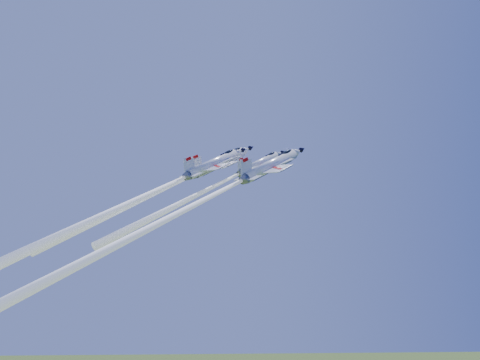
{
  "coord_description": "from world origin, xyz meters",
  "views": [
    {
      "loc": [
        -4.55,
        -102.97,
        70.01
      ],
      "look_at": [
        0.0,
        0.0,
        84.84
      ],
      "focal_mm": 40.0,
      "sensor_mm": 36.0,
      "label": 1
    }
  ],
  "objects_px": {
    "jet_left": "(165,188)",
    "jet_right": "(162,221)",
    "jet_lead": "(207,190)",
    "jet_slot": "(144,196)"
  },
  "relations": [
    {
      "from": "jet_left",
      "to": "jet_right",
      "type": "bearing_deg",
      "value": -32.69
    },
    {
      "from": "jet_right",
      "to": "jet_slot",
      "type": "bearing_deg",
      "value": 176.71
    },
    {
      "from": "jet_left",
      "to": "jet_right",
      "type": "relative_size",
      "value": 0.63
    },
    {
      "from": "jet_slot",
      "to": "jet_right",
      "type": "bearing_deg",
      "value": -3.29
    },
    {
      "from": "jet_lead",
      "to": "jet_right",
      "type": "xyz_separation_m",
      "value": [
        -6.75,
        -16.88,
        -7.19
      ]
    },
    {
      "from": "jet_lead",
      "to": "jet_left",
      "type": "bearing_deg",
      "value": -117.03
    },
    {
      "from": "jet_left",
      "to": "jet_right",
      "type": "distance_m",
      "value": 17.08
    },
    {
      "from": "jet_right",
      "to": "jet_slot",
      "type": "distance_m",
      "value": 8.13
    },
    {
      "from": "jet_slot",
      "to": "jet_left",
      "type": "bearing_deg",
      "value": 128.41
    },
    {
      "from": "jet_slot",
      "to": "jet_lead",
      "type": "bearing_deg",
      "value": 99.76
    }
  ]
}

